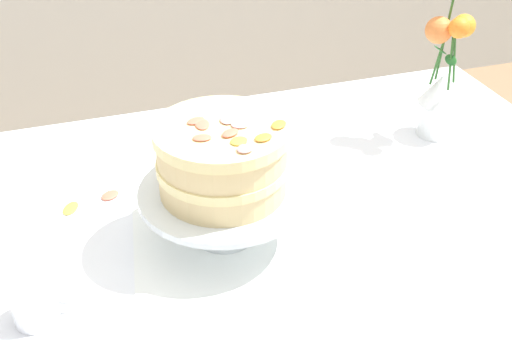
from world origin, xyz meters
name	(u,v)px	position (x,y,z in m)	size (l,w,h in m)	color
dining_table	(279,265)	(0.00, -0.02, 0.65)	(1.40, 1.00, 0.74)	white
linen_napkin	(225,235)	(-0.10, -0.01, 0.74)	(0.32, 0.32, 0.00)	white
cake_stand	(224,197)	(-0.10, -0.01, 0.82)	(0.29, 0.29, 0.10)	silver
layer_cake	(222,158)	(-0.10, -0.01, 0.90)	(0.22, 0.22, 0.13)	beige
flower_vase	(442,76)	(0.44, 0.19, 0.88)	(0.10, 0.10, 0.36)	silver
teacup	(36,311)	(-0.42, -0.13, 0.76)	(0.13, 0.13, 0.06)	white
loose_petal_0	(110,195)	(-0.28, 0.17, 0.74)	(0.04, 0.03, 0.01)	#E56B51
loose_petal_1	(71,208)	(-0.36, 0.15, 0.74)	(0.04, 0.03, 0.00)	yellow
loose_petal_2	(279,135)	(0.11, 0.29, 0.74)	(0.04, 0.02, 0.01)	pink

